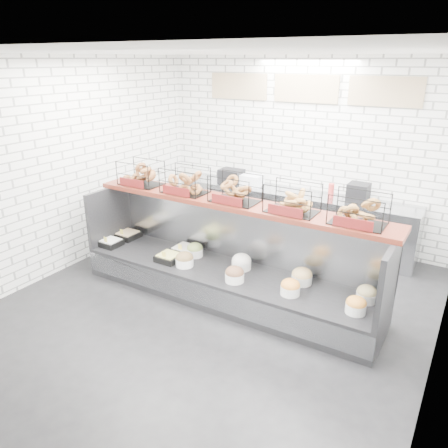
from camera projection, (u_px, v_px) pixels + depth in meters
The scene contains 5 objects.
ground at pixel (214, 307), 5.51m from camera, with size 5.50×5.50×0.00m, color black.
room_shell at pixel (239, 137), 5.26m from camera, with size 5.02×5.51×3.01m.
display_case at pixel (228, 274), 5.67m from camera, with size 4.00×0.90×1.20m.
bagel_shelf at pixel (235, 192), 5.43m from camera, with size 4.10×0.50×0.40m.
prep_counter at pixel (291, 216), 7.29m from camera, with size 4.00×0.60×1.20m.
Camera 1 is at (2.58, -4.02, 2.94)m, focal length 35.00 mm.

